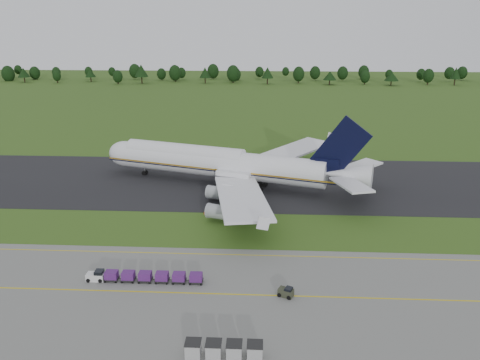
# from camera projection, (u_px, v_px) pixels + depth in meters

# --- Properties ---
(ground) EXTENTS (600.00, 600.00, 0.00)m
(ground) POSITION_uv_depth(u_px,v_px,m) (222.00, 230.00, 87.95)
(ground) COLOR #315218
(ground) RESTS_ON ground
(apron) EXTENTS (300.00, 52.00, 0.06)m
(apron) POSITION_uv_depth(u_px,v_px,m) (197.00, 349.00, 55.78)
(apron) COLOR slate
(apron) RESTS_ON ground
(taxiway) EXTENTS (300.00, 40.00, 0.08)m
(taxiway) POSITION_uv_depth(u_px,v_px,m) (232.00, 181.00, 114.42)
(taxiway) COLOR black
(taxiway) RESTS_ON ground
(apron_markings) EXTENTS (300.00, 30.20, 0.01)m
(apron_markings) POSITION_uv_depth(u_px,v_px,m) (204.00, 314.00, 62.41)
(apron_markings) COLOR gold
(apron_markings) RESTS_ON apron
(tree_line) EXTENTS (526.53, 23.11, 11.79)m
(tree_line) POSITION_uv_depth(u_px,v_px,m) (214.00, 74.00, 294.92)
(tree_line) COLOR black
(tree_line) RESTS_ON ground
(aircraft) EXTENTS (66.41, 61.90, 18.65)m
(aircraft) POSITION_uv_depth(u_px,v_px,m) (223.00, 163.00, 110.62)
(aircraft) COLOR white
(aircraft) RESTS_ON ground
(baggage_train) EXTENTS (17.62, 1.60, 1.54)m
(baggage_train) POSITION_uv_depth(u_px,v_px,m) (143.00, 276.00, 70.04)
(baggage_train) COLOR silver
(baggage_train) RESTS_ON apron
(utility_cart) EXTENTS (2.42, 2.01, 1.15)m
(utility_cart) POSITION_uv_depth(u_px,v_px,m) (286.00, 293.00, 66.33)
(utility_cart) COLOR #303323
(utility_cart) RESTS_ON apron
(uld_row) EXTENTS (9.08, 1.88, 1.86)m
(uld_row) POSITION_uv_depth(u_px,v_px,m) (224.00, 349.00, 54.27)
(uld_row) COLOR #A1A1A1
(uld_row) RESTS_ON apron
(edge_markers) EXTENTS (9.62, 0.30, 0.60)m
(edge_markers) POSITION_uv_depth(u_px,v_px,m) (228.00, 214.00, 94.42)
(edge_markers) COLOR #E23C07
(edge_markers) RESTS_ON ground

